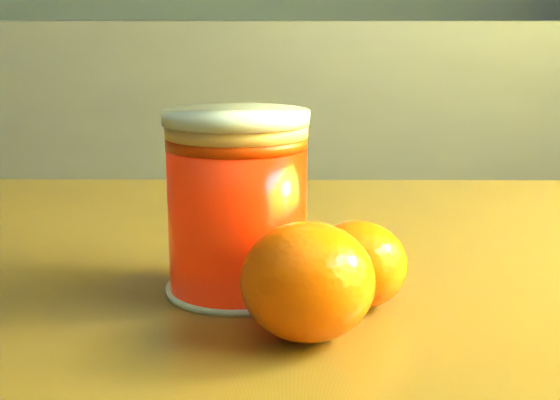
{
  "coord_description": "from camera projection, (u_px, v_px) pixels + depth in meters",
  "views": [
    {
      "loc": [
        0.72,
        -0.21,
        0.9
      ],
      "look_at": [
        0.76,
        0.27,
        0.79
      ],
      "focal_mm": 50.0,
      "sensor_mm": 36.0,
      "label": 1
    }
  ],
  "objects": [
    {
      "name": "juice_glass",
      "position": [
        237.0,
        204.0,
        0.49
      ],
      "size": [
        0.09,
        0.09,
        0.11
      ],
      "rotation": [
        0.0,
        0.0,
        -0.35
      ],
      "color": "#FA2205",
      "rests_on": "table"
    },
    {
      "name": "orange_front",
      "position": [
        308.0,
        281.0,
        0.42
      ],
      "size": [
        0.07,
        0.07,
        0.06
      ],
      "primitive_type": "ellipsoid",
      "rotation": [
        0.0,
        0.0,
        -0.01
      ],
      "color": "#FF5A05",
      "rests_on": "table"
    },
    {
      "name": "orange_back",
      "position": [
        358.0,
        264.0,
        0.47
      ],
      "size": [
        0.07,
        0.07,
        0.05
      ],
      "primitive_type": "ellipsoid",
      "rotation": [
        0.0,
        0.0,
        -0.1
      ],
      "color": "#FF5A05",
      "rests_on": "table"
    }
  ]
}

